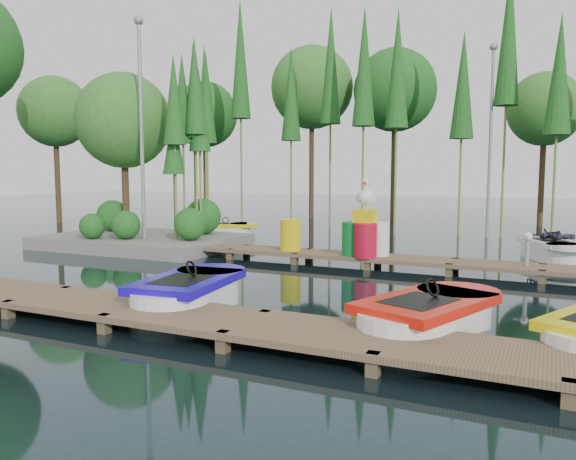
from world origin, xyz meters
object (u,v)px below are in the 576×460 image
at_px(island, 139,151).
at_px(boat_blue, 189,295).
at_px(drum_cluster, 366,233).
at_px(boat_red, 428,319).
at_px(boat_yellow_far, 223,230).
at_px(yellow_barrel, 291,235).

height_order(island, boat_blue, island).
distance_m(island, drum_cluster, 8.52).
bearing_deg(boat_blue, boat_red, -4.36).
xyz_separation_m(boat_red, boat_yellow_far, (-9.71, 9.83, -0.02)).
height_order(boat_blue, drum_cluster, drum_cluster).
relative_size(island, boat_blue, 2.22).
bearing_deg(boat_red, drum_cluster, 136.60).
bearing_deg(island, boat_blue, -45.03).
relative_size(boat_yellow_far, yellow_barrel, 3.11).
xyz_separation_m(island, boat_yellow_far, (1.17, 3.33, -2.92)).
bearing_deg(boat_blue, island, 128.50).
relative_size(boat_red, yellow_barrel, 3.63).
bearing_deg(island, boat_red, -30.84).
bearing_deg(island, boat_yellow_far, 70.58).
height_order(island, yellow_barrel, island).
bearing_deg(boat_blue, drum_cluster, 68.71).
distance_m(boat_yellow_far, yellow_barrel, 6.32).
xyz_separation_m(island, boat_red, (10.88, -6.50, -2.90)).
xyz_separation_m(boat_blue, boat_red, (4.24, 0.16, -0.00)).
xyz_separation_m(boat_red, drum_cluster, (-2.73, 5.55, 0.61)).
bearing_deg(boat_yellow_far, drum_cluster, -40.87).
height_order(boat_red, boat_yellow_far, boat_yellow_far).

